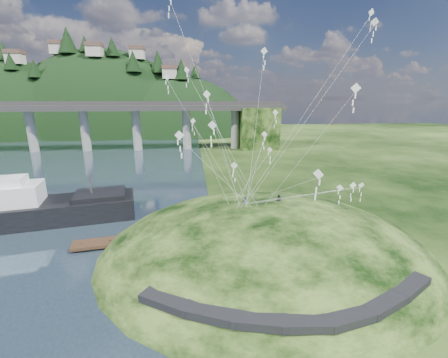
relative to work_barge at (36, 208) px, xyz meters
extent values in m
plane|color=black|center=(19.98, -12.57, -2.07)|extent=(320.00, 320.00, 0.00)
ellipsoid|color=black|center=(27.98, -10.57, -3.57)|extent=(36.00, 32.00, 13.00)
cube|color=black|center=(18.48, -20.57, -0.05)|extent=(4.32, 3.62, 0.71)
cube|color=black|center=(21.48, -22.22, 0.01)|extent=(4.10, 2.97, 0.61)
cube|color=black|center=(24.48, -23.22, 0.01)|extent=(3.85, 2.37, 0.62)
cube|color=black|center=(27.48, -23.67, -0.04)|extent=(3.62, 1.83, 0.66)
cube|color=black|center=(30.48, -23.47, -0.03)|extent=(3.82, 2.27, 0.68)
cube|color=black|center=(33.48, -22.52, 0.07)|extent=(4.11, 2.97, 0.71)
cube|color=black|center=(36.48, -20.97, 0.09)|extent=(4.26, 3.43, 0.66)
cube|color=#2D2B2B|center=(-30.02, 57.43, 10.93)|extent=(160.00, 9.00, 1.60)
cube|color=#2D2B2B|center=(-30.02, 57.43, 12.33)|extent=(160.00, 0.40, 1.20)
cube|color=#2D2B2B|center=(-30.02, 61.73, 12.33)|extent=(160.00, 0.40, 1.20)
cylinder|color=gray|center=(-27.52, 57.43, 4.43)|extent=(2.60, 2.60, 13.00)
cylinder|color=gray|center=(-12.02, 57.43, 4.43)|extent=(2.60, 2.60, 13.00)
cylinder|color=gray|center=(3.48, 57.43, 4.43)|extent=(2.60, 2.60, 13.00)
cylinder|color=gray|center=(18.98, 57.43, 4.43)|extent=(2.60, 2.60, 13.00)
cylinder|color=gray|center=(34.48, 57.43, 4.43)|extent=(2.60, 2.60, 13.00)
cube|color=black|center=(41.98, 57.43, 4.43)|extent=(12.00, 11.00, 13.00)
ellipsoid|color=black|center=(-58.02, 107.43, -10.07)|extent=(84.00, 60.00, 80.00)
ellipsoid|color=black|center=(-20.02, 113.43, -8.07)|extent=(96.00, 68.00, 88.00)
ellipsoid|color=black|center=(14.98, 105.43, -12.07)|extent=(76.00, 56.00, 72.00)
cone|color=black|center=(-55.54, 102.34, 32.47)|extent=(5.61, 5.61, 7.39)
cone|color=black|center=(-49.61, 94.50, 27.97)|extent=(5.08, 5.08, 6.69)
cone|color=black|center=(-40.60, 93.60, 25.26)|extent=(5.29, 5.29, 6.96)
cone|color=black|center=(-29.89, 102.06, 37.16)|extent=(8.01, 8.01, 10.54)
cone|color=black|center=(-22.89, 101.49, 35.81)|extent=(4.97, 4.97, 6.54)
cone|color=black|center=(-11.42, 99.47, 34.60)|extent=(5.83, 5.83, 7.67)
cone|color=black|center=(-2.47, 94.51, 28.51)|extent=(6.47, 6.47, 8.51)
cone|color=black|center=(6.76, 101.42, 29.16)|extent=(7.13, 7.13, 9.38)
cone|color=black|center=(16.86, 96.46, 25.80)|extent=(6.56, 6.56, 8.63)
cone|color=black|center=(22.75, 102.06, 25.61)|extent=(4.88, 4.88, 6.42)
cube|color=beige|center=(-50.02, 99.43, 29.22)|extent=(6.00, 5.00, 4.00)
cube|color=brown|center=(-50.02, 99.43, 31.92)|extent=(6.40, 5.40, 1.60)
cube|color=beige|center=(-35.02, 105.43, 33.92)|extent=(6.00, 5.00, 4.00)
cube|color=brown|center=(-35.02, 105.43, 36.62)|extent=(6.40, 5.40, 1.60)
cube|color=beige|center=(-18.02, 97.43, 32.21)|extent=(6.00, 5.00, 4.00)
cube|color=brown|center=(-18.02, 97.43, 34.91)|extent=(6.40, 5.40, 1.60)
cube|color=beige|center=(-2.02, 103.43, 32.11)|extent=(6.00, 5.00, 4.00)
cube|color=brown|center=(-2.02, 103.43, 34.81)|extent=(6.40, 5.40, 1.60)
cube|color=beige|center=(11.98, 97.43, 23.81)|extent=(6.00, 5.00, 4.00)
cube|color=brown|center=(11.98, 97.43, 26.51)|extent=(6.40, 5.40, 1.60)
cube|color=black|center=(0.41, 0.08, -0.68)|extent=(24.46, 10.95, 2.80)
cube|color=white|center=(-2.75, -0.55, 1.80)|extent=(8.31, 6.11, 3.01)
cube|color=white|center=(-2.75, -0.55, 3.63)|extent=(4.85, 4.00, 1.29)
cube|color=black|center=(7.80, 1.55, 1.04)|extent=(7.38, 6.53, 0.65)
cylinder|color=#2D2B2B|center=(6.74, 1.34, 2.44)|extent=(0.26, 0.26, 3.23)
cube|color=#332015|center=(14.06, -7.24, -1.63)|extent=(13.99, 4.24, 0.35)
cylinder|color=#332015|center=(8.20, -8.13, -1.88)|extent=(0.30, 0.30, 0.99)
cylinder|color=#332015|center=(11.13, -7.68, -1.88)|extent=(0.30, 0.30, 0.99)
cylinder|color=#332015|center=(14.06, -7.24, -1.88)|extent=(0.30, 0.30, 0.99)
cylinder|color=#332015|center=(16.98, -6.79, -1.88)|extent=(0.30, 0.30, 0.99)
cylinder|color=#332015|center=(19.91, -6.34, -1.88)|extent=(0.30, 0.30, 0.99)
imported|color=#262A33|center=(25.92, -9.32, 3.64)|extent=(0.59, 0.42, 1.55)
imported|color=#262A33|center=(29.77, -8.71, 3.59)|extent=(0.90, 0.84, 1.48)
cube|color=white|center=(37.28, -11.92, 5.33)|extent=(0.71, 0.26, 0.68)
cube|color=white|center=(37.28, -11.92, 4.83)|extent=(0.09, 0.05, 0.41)
cube|color=white|center=(37.28, -11.92, 4.33)|extent=(0.09, 0.05, 0.41)
cube|color=white|center=(37.28, -11.92, 3.83)|extent=(0.09, 0.05, 0.41)
cube|color=white|center=(19.36, -11.82, 10.54)|extent=(0.86, 0.30, 0.88)
cube|color=white|center=(19.36, -11.82, 9.92)|extent=(0.12, 0.04, 0.51)
cube|color=white|center=(19.36, -11.82, 9.29)|extent=(0.12, 0.04, 0.51)
cube|color=white|center=(19.36, -11.82, 8.67)|extent=(0.12, 0.04, 0.51)
cube|color=white|center=(17.71, -0.92, 16.18)|extent=(0.66, 0.53, 0.78)
cube|color=white|center=(17.71, -0.92, 15.61)|extent=(0.10, 0.06, 0.47)
cube|color=white|center=(17.71, -0.92, 15.04)|extent=(0.10, 0.06, 0.47)
cube|color=white|center=(17.71, -0.92, 14.46)|extent=(0.10, 0.06, 0.47)
cube|color=white|center=(37.02, -10.54, 21.28)|extent=(0.65, 0.22, 0.66)
cube|color=white|center=(37.02, -10.54, 20.81)|extent=(0.08, 0.06, 0.39)
cube|color=white|center=(37.02, -10.54, 20.33)|extent=(0.08, 0.06, 0.39)
cube|color=white|center=(37.02, -10.54, 19.86)|extent=(0.08, 0.06, 0.39)
cube|color=white|center=(18.64, -5.41, 22.99)|extent=(0.10, 0.08, 0.50)
cube|color=white|center=(18.64, -5.41, 22.38)|extent=(0.10, 0.08, 0.50)
cube|color=white|center=(18.64, -5.41, 21.78)|extent=(0.10, 0.08, 0.50)
cube|color=white|center=(34.83, -12.31, 5.26)|extent=(0.50, 0.55, 0.69)
cube|color=white|center=(34.83, -12.31, 4.76)|extent=(0.09, 0.06, 0.41)
cube|color=white|center=(34.83, -12.31, 4.26)|extent=(0.09, 0.06, 0.41)
cube|color=white|center=(34.83, -12.31, 3.76)|extent=(0.09, 0.06, 0.41)
cube|color=white|center=(37.76, -10.05, 20.64)|extent=(0.76, 0.26, 0.74)
cube|color=white|center=(37.76, -10.05, 20.10)|extent=(0.10, 0.04, 0.44)
cube|color=white|center=(37.76, -10.05, 19.57)|extent=(0.10, 0.04, 0.44)
cube|color=white|center=(37.76, -10.05, 19.03)|extent=(0.10, 0.04, 0.44)
cube|color=white|center=(21.98, -17.14, 11.86)|extent=(0.63, 0.29, 0.65)
cube|color=white|center=(21.98, -17.14, 11.38)|extent=(0.09, 0.02, 0.39)
cube|color=white|center=(21.98, -17.14, 10.90)|extent=(0.09, 0.02, 0.39)
cube|color=white|center=(21.98, -17.14, 10.43)|extent=(0.09, 0.02, 0.39)
cube|color=white|center=(24.48, -11.12, 7.48)|extent=(0.70, 0.21, 0.69)
cube|color=white|center=(24.48, -11.12, 6.98)|extent=(0.09, 0.02, 0.41)
cube|color=white|center=(24.48, -11.12, 6.49)|extent=(0.09, 0.02, 0.41)
cube|color=white|center=(24.48, -11.12, 5.99)|extent=(0.09, 0.02, 0.41)
cube|color=white|center=(29.57, -2.11, 9.39)|extent=(0.69, 0.53, 0.81)
cube|color=white|center=(29.57, -2.11, 8.80)|extent=(0.11, 0.06, 0.48)
cube|color=white|center=(29.57, -2.11, 8.21)|extent=(0.11, 0.06, 0.48)
cube|color=white|center=(29.57, -2.11, 7.62)|extent=(0.11, 0.06, 0.48)
cube|color=white|center=(22.23, -5.39, 14.18)|extent=(0.81, 0.42, 0.87)
cube|color=white|center=(22.23, -5.39, 13.56)|extent=(0.11, 0.05, 0.51)
cube|color=white|center=(22.23, -5.39, 12.94)|extent=(0.11, 0.05, 0.51)
cube|color=white|center=(22.23, -5.39, 12.32)|extent=(0.11, 0.05, 0.51)
cube|color=white|center=(20.69, -0.86, 11.02)|extent=(0.71, 0.29, 0.73)
cube|color=white|center=(20.69, -0.86, 10.49)|extent=(0.09, 0.07, 0.43)
cube|color=white|center=(20.69, -0.86, 9.96)|extent=(0.09, 0.07, 0.43)
cube|color=white|center=(20.69, -0.86, 9.44)|extent=(0.09, 0.07, 0.43)
cube|color=white|center=(29.44, -5.52, 7.99)|extent=(0.49, 0.53, 0.67)
cube|color=white|center=(29.44, -5.52, 7.51)|extent=(0.08, 0.06, 0.40)
cube|color=white|center=(29.44, -5.52, 7.02)|extent=(0.08, 0.06, 0.40)
cube|color=white|center=(29.44, -5.52, 6.54)|extent=(0.08, 0.06, 0.40)
cube|color=white|center=(29.35, -1.48, 19.18)|extent=(0.89, 0.27, 0.87)
cube|color=white|center=(29.35, -1.48, 18.55)|extent=(0.11, 0.07, 0.52)
cube|color=white|center=(29.35, -1.48, 17.92)|extent=(0.11, 0.07, 0.52)
cube|color=white|center=(29.35, -1.48, 17.29)|extent=(0.11, 0.07, 0.52)
cube|color=white|center=(35.24, -13.89, 5.96)|extent=(0.68, 0.14, 0.68)
cube|color=white|center=(35.24, -13.89, 5.48)|extent=(0.09, 0.04, 0.40)
cube|color=white|center=(35.24, -13.89, 4.99)|extent=(0.09, 0.04, 0.40)
cube|color=white|center=(35.24, -13.89, 4.51)|extent=(0.09, 0.04, 0.40)
cube|color=white|center=(34.93, -13.06, 14.62)|extent=(0.77, 0.53, 0.88)
cube|color=white|center=(34.93, -13.06, 13.99)|extent=(0.11, 0.06, 0.51)
cube|color=white|center=(34.93, -13.06, 13.36)|extent=(0.11, 0.06, 0.51)
cube|color=white|center=(34.93, -13.06, 12.73)|extent=(0.11, 0.06, 0.51)
cube|color=white|center=(30.39, -3.80, 12.13)|extent=(0.50, 0.61, 0.74)
cube|color=white|center=(30.39, -3.80, 11.60)|extent=(0.09, 0.07, 0.44)
cube|color=white|center=(30.39, -3.80, 11.06)|extent=(0.09, 0.07, 0.44)
cube|color=white|center=(30.39, -3.80, 10.53)|extent=(0.09, 0.07, 0.44)
cube|color=white|center=(20.14, -4.94, 16.66)|extent=(0.56, 0.53, 0.71)
cube|color=white|center=(20.14, -4.94, 16.15)|extent=(0.09, 0.06, 0.42)
cube|color=white|center=(20.14, -4.94, 15.63)|extent=(0.09, 0.06, 0.42)
cube|color=white|center=(20.14, -4.94, 15.11)|extent=(0.09, 0.06, 0.42)
cube|color=white|center=(30.19, -17.44, 8.05)|extent=(0.60, 0.72, 0.87)
cube|color=white|center=(30.19, -17.44, 7.42)|extent=(0.11, 0.08, 0.51)
cube|color=white|center=(30.19, -17.44, 6.79)|extent=(0.11, 0.08, 0.51)
cube|color=white|center=(30.19, -17.44, 6.16)|extent=(0.11, 0.08, 0.51)
camera|label=1|loc=(20.47, -39.06, 13.73)|focal=24.00mm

